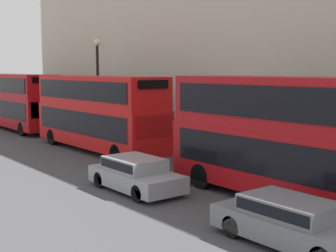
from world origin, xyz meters
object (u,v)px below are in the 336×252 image
car_hatchback (136,173)px  pedestrian (56,121)px  bus_leading (306,136)px  car_dark_sedan (291,221)px  bus_second_in_queue (98,110)px  bus_third_in_queue (16,99)px

car_hatchback → pedestrian: size_ratio=2.61×
bus_leading → car_hatchback: bus_leading is taller
bus_leading → pedestrian: bus_leading is taller
car_dark_sedan → car_hatchback: (0.00, 7.33, 0.01)m
bus_second_in_queue → pedestrian: size_ratio=6.71×
car_hatchback → pedestrian: 20.01m
bus_third_in_queue → car_dark_sedan: bearing=-96.7°
bus_leading → bus_third_in_queue: bearing=90.0°
bus_third_in_queue → pedestrian: 3.69m
bus_second_in_queue → car_hatchback: bus_second_in_queue is taller
bus_third_in_queue → car_dark_sedan: size_ratio=2.52×
bus_leading → pedestrian: (2.21, 24.52, -1.71)m
bus_leading → bus_third_in_queue: 26.97m
pedestrian → car_hatchback: bearing=-106.3°
bus_leading → pedestrian: bearing=84.8°
bus_second_in_queue → car_hatchback: (-3.40, -8.75, -1.70)m
bus_leading → car_hatchback: (-3.40, 5.31, -1.75)m
car_hatchback → pedestrian: bearing=73.7°
bus_leading → car_dark_sedan: (-3.40, -2.02, -1.76)m
bus_second_in_queue → bus_third_in_queue: bearing=90.0°
bus_second_in_queue → pedestrian: bus_second_in_queue is taller
car_dark_sedan → pedestrian: (5.61, 26.54, 0.05)m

